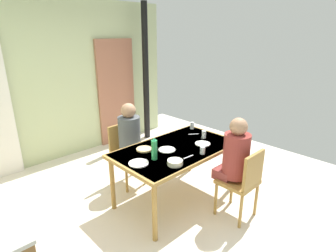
% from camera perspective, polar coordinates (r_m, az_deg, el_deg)
% --- Properties ---
extents(ground_plane, '(6.08, 6.08, 0.00)m').
position_cam_1_polar(ground_plane, '(3.53, -3.75, -17.47)').
color(ground_plane, silver).
extents(wall_back, '(4.40, 0.10, 2.65)m').
position_cam_1_polar(wall_back, '(4.94, -22.27, 8.61)').
color(wall_back, '#B6C392').
rests_on(wall_back, ground_plane).
extents(door_wooden, '(0.80, 0.05, 2.00)m').
position_cam_1_polar(door_wooden, '(5.43, -10.76, 6.99)').
color(door_wooden, '#9C6048').
rests_on(door_wooden, ground_plane).
extents(stove_pipe_column, '(0.12, 0.12, 2.65)m').
position_cam_1_polar(stove_pipe_column, '(5.47, -4.70, 10.81)').
color(stove_pipe_column, black).
rests_on(stove_pipe_column, ground_plane).
extents(dining_table, '(1.57, 0.92, 0.73)m').
position_cam_1_polar(dining_table, '(3.44, 1.75, -5.56)').
color(dining_table, olive).
rests_on(dining_table, ground_plane).
extents(chair_near_diner, '(0.40, 0.40, 0.87)m').
position_cam_1_polar(chair_near_diner, '(3.28, 15.57, -10.95)').
color(chair_near_diner, olive).
rests_on(chair_near_diner, ground_plane).
extents(chair_far_diner, '(0.40, 0.40, 0.87)m').
position_cam_1_polar(chair_far_diner, '(3.95, -8.96, -5.13)').
color(chair_far_diner, olive).
rests_on(chair_far_diner, ground_plane).
extents(person_near_diner, '(0.30, 0.37, 0.77)m').
position_cam_1_polar(person_near_diner, '(3.21, 13.93, -5.78)').
color(person_near_diner, brown).
rests_on(person_near_diner, ground_plane).
extents(person_far_diner, '(0.30, 0.37, 0.77)m').
position_cam_1_polar(person_far_diner, '(3.74, -7.97, -1.79)').
color(person_far_diner, '#525652').
rests_on(person_far_diner, ground_plane).
extents(water_bottle_green_near, '(0.07, 0.07, 0.26)m').
position_cam_1_polar(water_bottle_green_near, '(3.06, -2.91, -4.88)').
color(water_bottle_green_near, green).
rests_on(water_bottle_green_near, dining_table).
extents(serving_bowl_center, '(0.17, 0.17, 0.05)m').
position_cam_1_polar(serving_bowl_center, '(2.98, 1.47, -7.67)').
color(serving_bowl_center, '#EAE7CA').
rests_on(serving_bowl_center, dining_table).
extents(dinner_plate_near_left, '(0.21, 0.21, 0.01)m').
position_cam_1_polar(dinner_plate_near_left, '(3.34, -0.23, -5.00)').
color(dinner_plate_near_left, white).
rests_on(dinner_plate_near_left, dining_table).
extents(dinner_plate_near_right, '(0.20, 0.20, 0.01)m').
position_cam_1_polar(dinner_plate_near_right, '(3.54, 7.28, -3.71)').
color(dinner_plate_near_right, white).
rests_on(dinner_plate_near_right, dining_table).
extents(dinner_plate_far_center, '(0.22, 0.22, 0.01)m').
position_cam_1_polar(dinner_plate_far_center, '(3.03, -6.21, -7.77)').
color(dinner_plate_far_center, white).
rests_on(dinner_plate_far_center, dining_table).
extents(drinking_glass_by_near_diner, '(0.06, 0.06, 0.11)m').
position_cam_1_polar(drinking_glass_by_near_diner, '(3.73, 7.55, -1.76)').
color(drinking_glass_by_near_diner, silver).
rests_on(drinking_glass_by_near_diner, dining_table).
extents(drinking_glass_by_far_diner, '(0.06, 0.06, 0.10)m').
position_cam_1_polar(drinking_glass_by_far_diner, '(4.07, 5.08, 0.09)').
color(drinking_glass_by_far_diner, silver).
rests_on(drinking_glass_by_far_diner, dining_table).
extents(drinking_glass_spare_center, '(0.06, 0.06, 0.09)m').
position_cam_1_polar(drinking_glass_spare_center, '(3.25, 7.28, -5.09)').
color(drinking_glass_spare_center, silver).
rests_on(drinking_glass_spare_center, dining_table).
extents(bread_plate_sliced, '(0.19, 0.19, 0.02)m').
position_cam_1_polar(bread_plate_sliced, '(3.35, -5.05, -4.87)').
color(bread_plate_sliced, '#DBB77A').
rests_on(bread_plate_sliced, dining_table).
extents(cutlery_knife_near, '(0.13, 0.10, 0.00)m').
position_cam_1_polar(cutlery_knife_near, '(3.87, 5.38, -1.71)').
color(cutlery_knife_near, silver).
rests_on(cutlery_knife_near, dining_table).
extents(cutlery_fork_near, '(0.15, 0.02, 0.00)m').
position_cam_1_polar(cutlery_fork_near, '(3.17, 4.32, -6.47)').
color(cutlery_fork_near, silver).
rests_on(cutlery_fork_near, dining_table).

